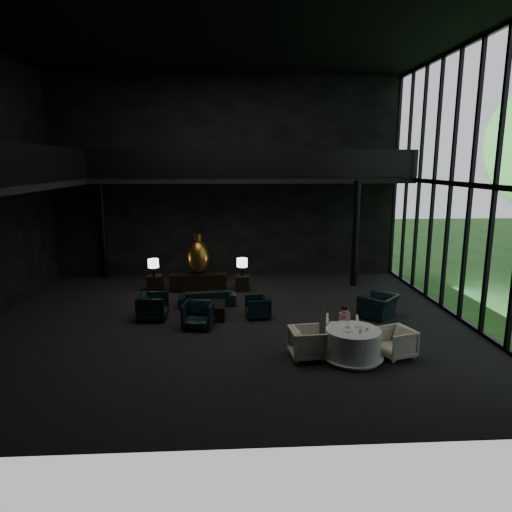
{
  "coord_description": "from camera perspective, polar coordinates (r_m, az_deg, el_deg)",
  "views": [
    {
      "loc": [
        0.09,
        -12.71,
        4.61
      ],
      "look_at": [
        0.85,
        0.5,
        1.91
      ],
      "focal_mm": 32.0,
      "sensor_mm": 36.0,
      "label": 1
    }
  ],
  "objects": [
    {
      "name": "floor",
      "position": [
        13.52,
        -3.51,
        -8.43
      ],
      "size": [
        14.0,
        12.0,
        0.02
      ],
      "primitive_type": "cube",
      "color": "black",
      "rests_on": "ground"
    },
    {
      "name": "ceiling",
      "position": [
        13.15,
        -3.99,
        26.44
      ],
      "size": [
        14.0,
        12.0,
        0.02
      ],
      "primitive_type": "cube",
      "color": "black",
      "rests_on": "ground"
    },
    {
      "name": "wall_back",
      "position": [
        18.72,
        -3.61,
        9.64
      ],
      "size": [
        14.0,
        0.04,
        8.0
      ],
      "primitive_type": "cube",
      "color": "black",
      "rests_on": "ground"
    },
    {
      "name": "wall_front",
      "position": [
        6.74,
        -4.08,
        6.31
      ],
      "size": [
        14.0,
        0.04,
        8.0
      ],
      "primitive_type": "cube",
      "color": "black",
      "rests_on": "ground"
    },
    {
      "name": "curtain_wall",
      "position": [
        14.45,
        25.31,
        8.02
      ],
      "size": [
        0.2,
        12.0,
        8.0
      ],
      "primitive_type": null,
      "color": "black",
      "rests_on": "ground"
    },
    {
      "name": "mezzanine_left",
      "position": [
        14.11,
        -29.14,
        7.61
      ],
      "size": [
        2.0,
        12.0,
        0.25
      ],
      "primitive_type": "cube",
      "color": "black",
      "rests_on": "wall_left"
    },
    {
      "name": "mezzanine_back",
      "position": [
        17.74,
        -0.35,
        9.56
      ],
      "size": [
        12.0,
        2.0,
        0.25
      ],
      "primitive_type": "cube",
      "color": "black",
      "rests_on": "wall_back"
    },
    {
      "name": "railing_left",
      "position": [
        13.69,
        -25.56,
        10.38
      ],
      "size": [
        0.06,
        12.0,
        1.0
      ],
      "primitive_type": "cube",
      "color": "black",
      "rests_on": "mezzanine_left"
    },
    {
      "name": "railing_back",
      "position": [
        16.73,
        -0.17,
        11.49
      ],
      "size": [
        12.0,
        0.06,
        1.0
      ],
      "primitive_type": "cube",
      "color": "black",
      "rests_on": "mezzanine_back"
    },
    {
      "name": "column_nw",
      "position": [
        19.28,
        -18.59,
        3.15
      ],
      "size": [
        0.24,
        0.24,
        4.0
      ],
      "primitive_type": "cylinder",
      "color": "black",
      "rests_on": "floor"
    },
    {
      "name": "column_ne",
      "position": [
        17.55,
        12.33,
        2.71
      ],
      "size": [
        0.24,
        0.24,
        4.0
      ],
      "primitive_type": "cylinder",
      "color": "black",
      "rests_on": "floor"
    },
    {
      "name": "console",
      "position": [
        16.83,
        -7.2,
        -3.3
      ],
      "size": [
        2.06,
        0.47,
        0.66
      ],
      "primitive_type": "cube",
      "color": "black",
      "rests_on": "floor"
    },
    {
      "name": "bronze_urn",
      "position": [
        16.69,
        -7.26,
        -0.08
      ],
      "size": [
        0.78,
        0.78,
        1.45
      ],
      "color": "olive",
      "rests_on": "console"
    },
    {
      "name": "side_table_left",
      "position": [
        17.2,
        -12.49,
        -3.28
      ],
      "size": [
        0.53,
        0.53,
        0.59
      ],
      "primitive_type": "cube",
      "color": "black",
      "rests_on": "floor"
    },
    {
      "name": "table_lamp_left",
      "position": [
        16.83,
        -12.71,
        -0.99
      ],
      "size": [
        0.38,
        0.38,
        0.64
      ],
      "color": "black",
      "rests_on": "side_table_left"
    },
    {
      "name": "side_table_right",
      "position": [
        16.86,
        -1.74,
        -3.36
      ],
      "size": [
        0.51,
        0.51,
        0.56
      ],
      "primitive_type": "cube",
      "color": "black",
      "rests_on": "floor"
    },
    {
      "name": "table_lamp_right",
      "position": [
        16.63,
        -1.75,
        -0.92
      ],
      "size": [
        0.39,
        0.39,
        0.65
      ],
      "color": "black",
      "rests_on": "side_table_right"
    },
    {
      "name": "sofa",
      "position": [
        15.15,
        -6.19,
        -4.97
      ],
      "size": [
        1.72,
        0.72,
        0.65
      ],
      "primitive_type": "imported",
      "rotation": [
        0.0,
        0.0,
        3.28
      ],
      "color": "black",
      "rests_on": "floor"
    },
    {
      "name": "lounge_armchair_west",
      "position": [
        14.05,
        -12.76,
        -5.91
      ],
      "size": [
        0.9,
        0.95,
        0.93
      ],
      "primitive_type": "imported",
      "rotation": [
        0.0,
        0.0,
        1.52
      ],
      "color": "black",
      "rests_on": "floor"
    },
    {
      "name": "lounge_armchair_east",
      "position": [
        13.9,
        0.22,
        -6.37
      ],
      "size": [
        0.68,
        0.71,
        0.68
      ],
      "primitive_type": "imported",
      "rotation": [
        0.0,
        0.0,
        -1.47
      ],
      "color": "black",
      "rests_on": "floor"
    },
    {
      "name": "lounge_armchair_south",
      "position": [
        13.12,
        -7.23,
        -7.05
      ],
      "size": [
        0.99,
        0.95,
        0.9
      ],
      "primitive_type": "imported",
      "rotation": [
        0.0,
        0.0,
        -0.15
      ],
      "color": "black",
      "rests_on": "floor"
    },
    {
      "name": "window_armchair",
      "position": [
        14.39,
        15.06,
        -5.59
      ],
      "size": [
        1.26,
        1.27,
        0.95
      ],
      "primitive_type": "imported",
      "rotation": [
        0.0,
        0.0,
        -2.32
      ],
      "color": "black",
      "rests_on": "floor"
    },
    {
      "name": "coffee_table",
      "position": [
        14.0,
        -5.95,
        -6.81
      ],
      "size": [
        1.02,
        1.02,
        0.44
      ],
      "primitive_type": "cube",
      "rotation": [
        0.0,
        0.0,
        -0.03
      ],
      "color": "black",
      "rests_on": "floor"
    },
    {
      "name": "dining_table",
      "position": [
        11.31,
        11.98,
        -10.98
      ],
      "size": [
        1.47,
        1.47,
        0.75
      ],
      "color": "white",
      "rests_on": "floor"
    },
    {
      "name": "dining_chair_north",
      "position": [
        11.98,
        10.7,
        -8.98
      ],
      "size": [
        1.04,
        1.0,
        0.91
      ],
      "primitive_type": "imported",
      "rotation": [
        0.0,
        0.0,
        2.91
      ],
      "color": "beige",
      "rests_on": "floor"
    },
    {
      "name": "dining_chair_east",
      "position": [
        11.7,
        17.07,
        -10.13
      ],
      "size": [
        0.93,
        0.96,
        0.79
      ],
      "primitive_type": "imported",
      "rotation": [
        0.0,
        0.0,
        -1.24
      ],
      "color": "beige",
      "rests_on": "floor"
    },
    {
      "name": "dining_chair_west",
      "position": [
        11.18,
        6.44,
        -10.45
      ],
      "size": [
        0.88,
        0.92,
        0.88
      ],
      "primitive_type": "imported",
      "rotation": [
        0.0,
        0.0,
        1.66
      ],
      "color": "beige",
      "rests_on": "floor"
    },
    {
      "name": "child",
      "position": [
        11.97,
        11.01,
        -7.51
      ],
      "size": [
        0.28,
        0.28,
        0.61
      ],
      "rotation": [
        0.0,
        0.0,
        3.14
      ],
      "color": "#D2A5B6",
      "rests_on": "dining_chair_north"
    },
    {
      "name": "plate_a",
      "position": [
        11.05,
        11.43,
        -9.11
      ],
      "size": [
        0.32,
        0.32,
        0.02
      ],
      "primitive_type": "cylinder",
      "rotation": [
        0.0,
        0.0,
        -0.43
      ],
      "color": "white",
      "rests_on": "dining_table"
    },
    {
      "name": "plate_b",
      "position": [
        11.38,
        12.74,
        -8.56
      ],
      "size": [
        0.28,
        0.28,
        0.02
      ],
      "primitive_type": "cylinder",
      "rotation": [
        0.0,
        0.0,
        0.35
      ],
      "color": "white",
      "rests_on": "dining_table"
    },
    {
      "name": "saucer",
      "position": [
        11.13,
        13.71,
        -9.08
      ],
      "size": [
        0.17,
        0.17,
        0.01
      ],
      "primitive_type": "cylinder",
      "rotation": [
        0.0,
        0.0,
        -0.26
      ],
      "color": "white",
      "rests_on": "dining_table"
    },
    {
      "name": "coffee_cup",
      "position": [
        11.2,
        13.74,
        -8.76
      ],
      "size": [
        0.08,
        0.08,
        0.06
      ],
      "primitive_type": "cylinder",
      "rotation": [
        0.0,
        0.0,
        0.13
      ],
      "color": "white",
      "rests_on": "saucer"
    },
    {
      "name": "cereal_bowl",
      "position": [
        11.21,
        11.42,
        -8.65
      ],
      "size": [
        0.14,
        0.14,
        0.07
      ],
      "primitive_type": "ellipsoid",
      "color": "white",
      "rests_on": "dining_table"
    },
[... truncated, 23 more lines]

